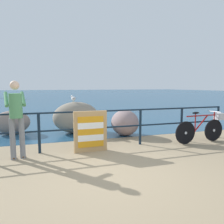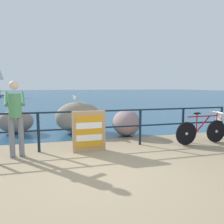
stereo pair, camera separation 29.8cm
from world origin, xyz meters
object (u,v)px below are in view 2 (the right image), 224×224
(person_at_railing, at_px, (15,115))
(folded_deckchair_stack, at_px, (89,131))
(bicycle, at_px, (206,127))
(seagull, at_px, (75,98))
(breakwater_boulder_left, at_px, (16,122))
(breakwater_boulder_main, at_px, (78,117))
(breakwater_boulder_right, at_px, (126,123))

(person_at_railing, distance_m, folded_deckchair_stack, 1.77)
(bicycle, distance_m, seagull, 4.33)
(bicycle, distance_m, folded_deckchair_stack, 3.41)
(folded_deckchair_stack, xyz_separation_m, breakwater_boulder_left, (-2.18, 2.84, -0.11))
(breakwater_boulder_left, distance_m, seagull, 2.29)
(folded_deckchair_stack, bearing_deg, seagull, 92.78)
(breakwater_boulder_main, xyz_separation_m, breakwater_boulder_right, (1.51, -0.91, -0.12))
(person_at_railing, height_order, breakwater_boulder_left, person_at_railing)
(person_at_railing, bearing_deg, breakwater_boulder_left, -0.59)
(person_at_railing, relative_size, breakwater_boulder_right, 1.70)
(person_at_railing, xyz_separation_m, seagull, (1.59, 2.33, 0.25))
(breakwater_boulder_left, relative_size, breakwater_boulder_right, 1.14)
(folded_deckchair_stack, bearing_deg, bicycle, -1.50)
(folded_deckchair_stack, height_order, seagull, seagull)
(person_at_railing, height_order, breakwater_boulder_right, person_at_railing)
(folded_deckchair_stack, distance_m, seagull, 2.42)
(seagull, bearing_deg, person_at_railing, 127.52)
(breakwater_boulder_left, height_order, seagull, seagull)
(person_at_railing, height_order, folded_deckchair_stack, person_at_railing)
(breakwater_boulder_right, bearing_deg, folded_deckchair_stack, -135.60)
(folded_deckchair_stack, bearing_deg, breakwater_boulder_main, 90.38)
(breakwater_boulder_left, bearing_deg, seagull, -14.42)
(person_at_railing, bearing_deg, breakwater_boulder_main, -45.07)
(breakwater_boulder_main, distance_m, breakwater_boulder_left, 2.21)
(breakwater_boulder_right, bearing_deg, breakwater_boulder_main, 148.74)
(bicycle, distance_m, breakwater_boulder_left, 6.31)
(bicycle, distance_m, person_at_railing, 5.14)
(breakwater_boulder_main, bearing_deg, breakwater_boulder_right, -31.26)
(breakwater_boulder_main, height_order, seagull, seagull)
(bicycle, height_order, folded_deckchair_stack, folded_deckchair_stack)
(person_at_railing, xyz_separation_m, folded_deckchair_stack, (1.71, 0.03, -0.47))
(bicycle, bearing_deg, breakwater_boulder_right, 138.36)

